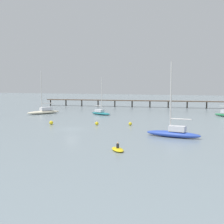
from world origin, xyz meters
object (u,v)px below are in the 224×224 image
(sailboat_teal, at_px, (101,112))
(mooring_buoy_outer, at_px, (97,123))
(sailboat_blue, at_px, (174,132))
(pier, at_px, (195,99))
(mooring_buoy_far, at_px, (130,124))
(dinghy_yellow, at_px, (118,149))
(sailboat_cream, at_px, (44,111))
(mooring_buoy_near, at_px, (51,123))

(sailboat_teal, distance_m, mooring_buoy_outer, 21.70)
(sailboat_blue, relative_size, mooring_buoy_outer, 16.49)
(pier, height_order, mooring_buoy_outer, pier)
(sailboat_teal, height_order, mooring_buoy_far, sailboat_teal)
(dinghy_yellow, xyz_separation_m, mooring_buoy_outer, (-12.57, 20.60, 0.16))
(sailboat_cream, relative_size, sailboat_teal, 1.19)
(dinghy_yellow, bearing_deg, pier, 88.87)
(mooring_buoy_far, bearing_deg, dinghy_yellow, -75.44)
(sailboat_blue, bearing_deg, sailboat_cream, 150.08)
(mooring_buoy_near, relative_size, mooring_buoy_far, 1.16)
(sailboat_blue, bearing_deg, mooring_buoy_far, 136.31)
(sailboat_teal, xyz_separation_m, mooring_buoy_near, (-1.17, -22.98, -0.26))
(dinghy_yellow, distance_m, mooring_buoy_far, 23.65)
(sailboat_cream, height_order, mooring_buoy_far, sailboat_cream)
(dinghy_yellow, height_order, mooring_buoy_near, dinghy_yellow)
(sailboat_teal, height_order, mooring_buoy_near, sailboat_teal)
(sailboat_cream, distance_m, mooring_buoy_far, 34.19)
(dinghy_yellow, bearing_deg, sailboat_blue, 68.78)
(sailboat_cream, xyz_separation_m, mooring_buoy_outer, (24.63, -16.16, -0.43))
(pier, distance_m, dinghy_yellow, 75.22)
(dinghy_yellow, xyz_separation_m, mooring_buoy_near, (-21.92, 17.72, 0.21))
(dinghy_yellow, bearing_deg, sailboat_teal, 117.02)
(sailboat_teal, relative_size, mooring_buoy_outer, 14.30)
(sailboat_cream, distance_m, mooring_buoy_near, 24.42)
(pier, bearing_deg, dinghy_yellow, -91.13)
(mooring_buoy_outer, bearing_deg, mooring_buoy_far, 19.07)
(mooring_buoy_outer, height_order, mooring_buoy_far, mooring_buoy_outer)
(pier, xyz_separation_m, sailboat_cream, (-38.68, -38.38, -2.55))
(sailboat_cream, relative_size, sailboat_blue, 1.03)
(sailboat_teal, relative_size, mooring_buoy_far, 14.82)
(mooring_buoy_far, bearing_deg, mooring_buoy_outer, -160.93)
(mooring_buoy_far, bearing_deg, sailboat_blue, -43.69)
(dinghy_yellow, bearing_deg, sailboat_cream, 135.34)
(sailboat_teal, bearing_deg, mooring_buoy_far, -50.25)
(mooring_buoy_far, bearing_deg, sailboat_cream, 156.07)
(sailboat_cream, height_order, mooring_buoy_outer, sailboat_cream)
(pier, xyz_separation_m, mooring_buoy_far, (-7.43, -52.25, -2.99))
(mooring_buoy_near, bearing_deg, sailboat_cream, 128.73)
(sailboat_teal, distance_m, sailboat_blue, 38.06)
(sailboat_cream, height_order, mooring_buoy_near, sailboat_cream)
(sailboat_teal, height_order, mooring_buoy_outer, sailboat_teal)
(sailboat_teal, bearing_deg, dinghy_yellow, -62.98)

